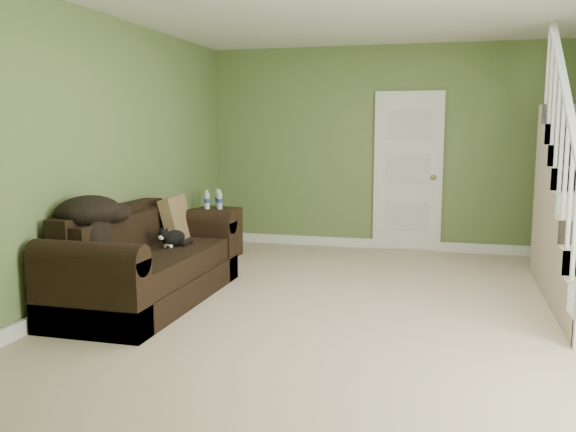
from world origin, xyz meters
The scene contains 13 objects.
floor centered at (0.00, 0.00, 0.00)m, with size 5.00×5.50×0.01m, color #C3AB8C.
wall_back centered at (0.00, 2.75, 1.30)m, with size 5.00×0.04×2.60m, color #5F7740.
wall_front centered at (0.00, -2.75, 1.30)m, with size 5.00×0.04×2.60m, color #5F7740.
wall_left centered at (-2.50, 0.00, 1.30)m, with size 0.04×5.50×2.60m, color #5F7740.
baseboard_back centered at (0.00, 2.72, 0.06)m, with size 5.00×0.04×0.12m, color white.
baseboard_left centered at (-2.47, 0.00, 0.06)m, with size 0.04×5.50×0.12m, color white.
door centered at (0.10, 2.71, 1.01)m, with size 0.86×0.12×2.02m.
sofa centered at (-2.02, -0.31, 0.32)m, with size 0.92×2.14×0.85m.
side_table centered at (-2.14, 1.71, 0.30)m, with size 0.57×0.57×0.82m.
cat centered at (-1.87, -0.02, 0.54)m, with size 0.22×0.43×0.21m.
banana centered at (-1.89, -0.68, 0.48)m, with size 0.05×0.16×0.05m, color yellow.
throw_pillow centered at (-2.03, 0.42, 0.64)m, with size 0.12×0.47×0.47m, color #4D311E.
throw_blanket centered at (-2.28, -0.74, 0.87)m, with size 0.48×0.63×0.26m, color black.
Camera 1 is at (0.61, -5.16, 1.55)m, focal length 38.00 mm.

